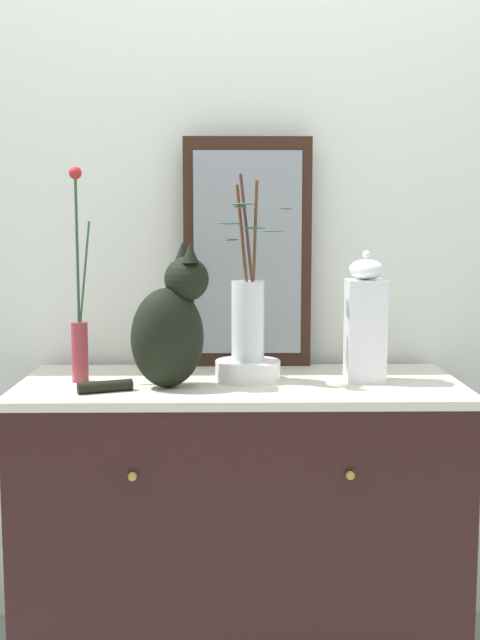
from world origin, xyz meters
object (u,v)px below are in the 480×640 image
Objects in this scene: vase_slim_green at (79,328)px; vase_glass_clear at (248,314)px; jar_lidded_porcelain at (365,322)px; bowl_porcelain at (248,370)px; mirror_leaning at (247,253)px; sideboard at (240,525)px; cat_sitting at (170,326)px.

vase_slim_green reaches higher than vase_glass_clear.
vase_glass_clear reaches higher than jar_lidded_porcelain.
mirror_leaning is at bearing 88.95° from bowl_porcelain.
bowl_porcelain reaches higher than sideboard.
vase_glass_clear is 0.34m from jar_lidded_porcelain.
mirror_leaning is at bearing 89.06° from vase_glass_clear.
vase_slim_green is 1.14× the size of vase_glass_clear.
sideboard is 2.38× the size of vase_glass_clear.
vase_glass_clear is at bearing 34.64° from sideboard.
mirror_leaning reaches higher than vase_slim_green.
bowl_porcelain is 0.50× the size of jar_lidded_porcelain.
cat_sitting is (-0.22, -0.33, -0.19)m from mirror_leaning.
sideboard is 0.47m from bowl_porcelain.
jar_lidded_porcelain is (0.34, -0.02, 0.14)m from bowl_porcelain.
mirror_leaning reaches higher than jar_lidded_porcelain.
sideboard is 0.84m from mirror_leaning.
cat_sitting is at bearing -159.10° from sideboard.
jar_lidded_porcelain is (0.34, -0.25, -0.19)m from mirror_leaning.
sideboard is at bearing -141.88° from bowl_porcelain.
sideboard is at bearing -145.36° from vase_glass_clear.
bowl_porcelain is (0.49, 0.02, -0.13)m from vase_slim_green.
mirror_leaning is at bearing 27.40° from vase_slim_green.
vase_slim_green is (-0.49, -0.25, -0.21)m from mirror_leaning.
vase_slim_green is 0.49m from vase_glass_clear.
sideboard is at bearing -96.25° from mirror_leaning.
mirror_leaning reaches higher than sideboard.
vase_glass_clear is at bearing 177.68° from jar_lidded_porcelain.
sideboard is 0.75m from vase_slim_green.
mirror_leaning reaches higher than bowl_porcelain.
bowl_porcelain is (0.02, 0.02, 0.47)m from sideboard.
vase_glass_clear reaches higher than sideboard.
mirror_leaning is 1.91× the size of jar_lidded_porcelain.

